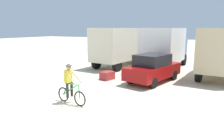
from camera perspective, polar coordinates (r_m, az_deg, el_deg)
ground_plane at (r=9.17m, az=-10.21°, el=-10.51°), size 120.00×120.00×0.00m
box_truck_cream_rv at (r=19.11m, az=2.43°, el=6.61°), size 2.89×6.91×3.35m
box_truck_avon_van at (r=18.26m, az=13.95°, el=6.10°), size 2.41×6.76×3.35m
box_truck_tan_camper at (r=16.54m, az=27.19°, el=4.73°), size 2.74×6.87×3.35m
sedan_parked at (r=13.68m, az=10.75°, el=0.48°), size 2.60×4.47×1.76m
cyclist_orange_shirt at (r=9.76m, az=-11.02°, el=-3.98°), size 1.72×0.53×1.82m
supply_crate at (r=14.22m, az=-1.27°, el=-1.47°), size 0.83×0.97×0.53m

